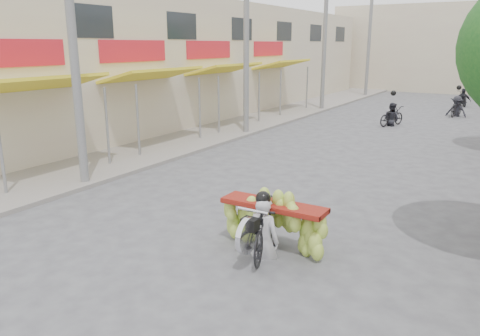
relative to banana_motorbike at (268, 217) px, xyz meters
name	(u,v)px	position (x,y,z in m)	size (l,w,h in m)	color
ground	(165,276)	(-1.08, -1.73, -0.71)	(120.00, 120.00, 0.00)	#57585D
sidewalk_left	(249,121)	(-8.08, 13.27, -0.65)	(4.00, 60.00, 0.12)	gray
shophouse_row_left	(158,61)	(-13.06, 12.25, 2.29)	(9.77, 40.00, 6.00)	beige
far_building	(461,49)	(-1.08, 36.27, 2.79)	(20.00, 6.00, 7.00)	beige
utility_pole_near	(72,37)	(-6.48, 1.27, 3.32)	(0.60, 0.24, 8.00)	slate
utility_pole_mid	(246,40)	(-6.48, 10.27, 3.32)	(0.60, 0.24, 8.00)	slate
utility_pole_far	(325,41)	(-6.48, 19.27, 3.32)	(0.60, 0.24, 8.00)	slate
utility_pole_back	(369,42)	(-6.48, 28.27, 3.32)	(0.60, 0.24, 8.00)	slate
banana_motorbike	(268,217)	(0.00, 0.00, 0.00)	(2.20, 1.93, 2.15)	black
bg_motorbike_a	(392,111)	(-1.54, 15.82, 0.03)	(1.17, 1.78, 1.95)	black
bg_motorbike_b	(457,101)	(0.78, 20.68, 0.12)	(1.14, 1.89, 1.95)	black
bg_motorbike_c	(464,94)	(0.54, 25.77, 0.07)	(1.11, 1.79, 1.95)	black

